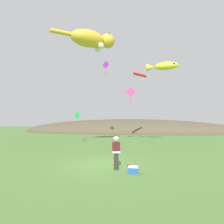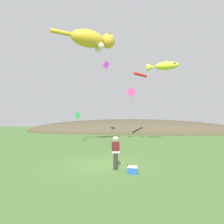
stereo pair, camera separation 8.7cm
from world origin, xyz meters
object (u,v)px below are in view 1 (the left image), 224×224
kite_spool (129,164)px  kite_diamond_violet (106,65)px  festival_attendant (116,152)px  kite_giant_cat (92,40)px  kite_diamond_pink (131,92)px  kite_diamond_green (77,115)px  kite_fish_windsock (163,66)px  kite_tube_streamer (140,75)px  picnic_cooler (133,170)px

kite_spool → kite_diamond_violet: bearing=106.4°
festival_attendant → kite_diamond_violet: (-2.91, 12.94, 9.07)m
kite_giant_cat → kite_diamond_pink: bearing=57.4°
festival_attendant → kite_giant_cat: size_ratio=0.32×
kite_diamond_pink → kite_diamond_green: kite_diamond_pink is taller
kite_spool → kite_diamond_violet: kite_diamond_violet is taller
kite_fish_windsock → kite_diamond_pink: 5.05m
kite_diamond_pink → kite_diamond_green: bearing=-157.8°
festival_attendant → kite_diamond_violet: kite_diamond_violet is taller
kite_fish_windsock → kite_giant_cat: bearing=-157.8°
kite_fish_windsock → kite_tube_streamer: kite_fish_windsock is taller
kite_giant_cat → kite_tube_streamer: bearing=54.3°
kite_tube_streamer → picnic_cooler: bearing=-92.7°
kite_spool → festival_attendant: bearing=-125.1°
kite_diamond_violet → kite_tube_streamer: bearing=10.3°
kite_fish_windsock → kite_spool: bearing=-110.2°
kite_diamond_pink → kite_diamond_violet: (-3.26, 0.33, 3.76)m
kite_diamond_pink → festival_attendant: bearing=-91.6°
festival_attendant → kite_tube_streamer: bearing=83.3°
kite_fish_windsock → festival_attendant: bearing=-111.7°
kite_tube_streamer → kite_diamond_pink: 3.00m
kite_giant_cat → kite_tube_streamer: kite_giant_cat is taller
kite_spool → kite_fish_windsock: (3.32, 9.06, 8.51)m
kite_spool → kite_tube_streamer: 15.52m
kite_fish_windsock → kite_diamond_pink: (-3.60, 2.65, -2.35)m
kite_tube_streamer → kite_fish_windsock: bearing=-58.4°
festival_attendant → kite_diamond_green: size_ratio=0.92×
kite_fish_windsock → kite_tube_streamer: 4.47m
kite_tube_streamer → kite_diamond_green: size_ratio=1.06×
kite_fish_windsock → kite_diamond_violet: (-6.86, 2.98, 1.40)m
festival_attendant → kite_diamond_green: (-5.80, 10.11, 2.30)m
festival_attendant → kite_tube_streamer: 15.90m
kite_spool → kite_diamond_green: 11.66m
kite_diamond_green → kite_fish_windsock: bearing=-0.9°
kite_diamond_pink → kite_diamond_violet: size_ratio=1.12×
kite_spool → kite_fish_windsock: 12.87m
kite_diamond_violet → kite_fish_windsock: bearing=-23.5°
kite_fish_windsock → kite_tube_streamer: bearing=121.6°
festival_attendant → kite_diamond_green: bearing=119.8°
festival_attendant → kite_spool: 1.39m
picnic_cooler → kite_diamond_green: 13.00m
kite_tube_streamer → kite_diamond_green: (-7.42, -3.66, -5.48)m
kite_spool → picnic_cooler: size_ratio=0.42×
kite_spool → kite_giant_cat: size_ratio=0.04×
picnic_cooler → kite_diamond_pink: 14.54m
kite_spool → kite_tube_streamer: kite_tube_streamer is taller
picnic_cooler → festival_attendant: bearing=148.2°
kite_diamond_green → picnic_cooler: bearing=-57.8°
kite_spool → kite_diamond_pink: (-0.28, 11.71, 6.16)m
picnic_cooler → kite_diamond_pink: bearing=92.5°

